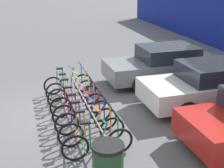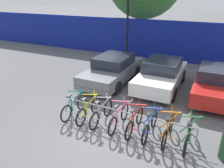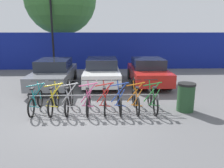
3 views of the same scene
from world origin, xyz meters
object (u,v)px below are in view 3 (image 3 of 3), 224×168
object	(u,v)px
bicycle_teal	(36,102)
bicycle_silver	(69,101)
bicycle_blue	(119,101)
bicycle_green	(152,100)
bicycle_yellow	(54,101)
lamp_post	(52,23)
car_grey	(54,73)
trash_bin	(186,97)
bike_rack	(95,97)
bicycle_red	(105,101)
car_white	(102,71)
bicycle_pink	(88,101)
bicycle_orange	(136,100)
car_red	(148,72)

from	to	relation	value
bicycle_teal	bicycle_silver	distance (m)	1.18
bicycle_blue	bicycle_green	world-z (taller)	same
bicycle_yellow	lamp_post	world-z (taller)	lamp_post
car_grey	trash_bin	xyz separation A→B (m)	(5.52, -3.86, -0.17)
bicycle_teal	bicycle_yellow	xyz separation A→B (m)	(0.64, 0.00, 0.00)
bike_rack	bicycle_silver	distance (m)	0.94
bike_rack	bicycle_red	size ratio (longest dim) A/B	2.77
bike_rack	car_white	bearing A→B (deg)	86.69
lamp_post	trash_bin	size ratio (longest dim) A/B	5.75
bicycle_green	bicycle_blue	bearing A→B (deg)	176.28
bicycle_silver	car_grey	size ratio (longest dim) A/B	0.38
bike_rack	bicycle_pink	distance (m)	0.29
car_white	bicycle_orange	bearing A→B (deg)	-73.11
bicycle_orange	bicycle_green	distance (m)	0.61
bicycle_red	bicycle_pink	bearing A→B (deg)	-179.41
bike_rack	car_grey	distance (m)	4.26
bicycle_green	car_red	size ratio (longest dim) A/B	0.43
car_grey	trash_bin	world-z (taller)	car_grey
trash_bin	bicycle_orange	bearing A→B (deg)	176.88
bicycle_teal	bicycle_blue	xyz separation A→B (m)	(2.98, 0.00, 0.00)
lamp_post	bicycle_green	bearing A→B (deg)	-56.53
bike_rack	car_grey	size ratio (longest dim) A/B	1.05
bicycle_green	car_grey	distance (m)	5.75
bicycle_silver	bicycle_green	bearing A→B (deg)	-2.16
bicycle_orange	bicycle_yellow	bearing A→B (deg)	178.12
bicycle_pink	bicycle_orange	size ratio (longest dim) A/B	1.00
bicycle_silver	bicycle_red	size ratio (longest dim) A/B	1.00
trash_bin	bicycle_teal	bearing A→B (deg)	178.96
bicycle_orange	lamp_post	world-z (taller)	lamp_post
car_red	lamp_post	xyz separation A→B (m)	(-5.89, 3.96, 2.62)
bicycle_orange	car_white	world-z (taller)	car_white
trash_bin	bike_rack	bearing A→B (deg)	175.70
bicycle_orange	car_red	size ratio (longest dim) A/B	0.43
bicycle_yellow	trash_bin	xyz separation A→B (m)	(4.73, -0.10, 0.14)
bicycle_yellow	bicycle_pink	xyz separation A→B (m)	(1.23, 0.00, 0.00)
bicycle_teal	bicycle_orange	world-z (taller)	same
bicycle_silver	car_red	xyz separation A→B (m)	(3.63, 4.01, 0.31)
bicycle_yellow	bicycle_pink	bearing A→B (deg)	0.79
bicycle_orange	bicycle_red	bearing A→B (deg)	178.12
bicycle_teal	bicycle_silver	xyz separation A→B (m)	(1.18, 0.00, 0.00)
bicycle_red	lamp_post	bearing A→B (deg)	114.50
lamp_post	car_white	bearing A→B (deg)	-48.47
bicycle_teal	car_red	world-z (taller)	car_red
bike_rack	bicycle_green	xyz separation A→B (m)	(2.09, -0.15, -0.12)
bike_rack	bicycle_orange	xyz separation A→B (m)	(1.48, -0.15, -0.12)
car_grey	car_white	world-z (taller)	same
car_red	trash_bin	size ratio (longest dim) A/B	3.87
bicycle_yellow	bicycle_silver	xyz separation A→B (m)	(0.54, 0.00, 0.00)
bicycle_orange	lamp_post	distance (m)	9.69
bicycle_orange	lamp_post	size ratio (longest dim) A/B	0.29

